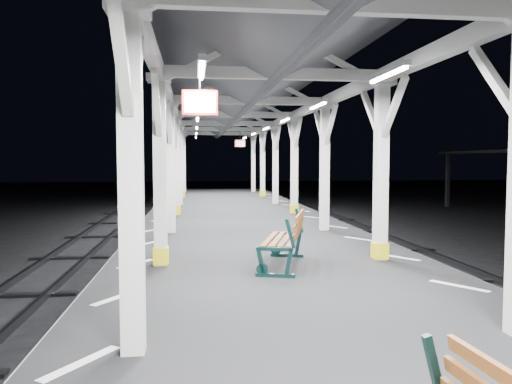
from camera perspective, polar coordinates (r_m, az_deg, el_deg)
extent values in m
plane|color=black|center=(7.52, 4.50, -18.68)|extent=(120.00, 120.00, 0.00)
cube|color=black|center=(7.34, 4.52, -15.06)|extent=(6.00, 50.00, 1.00)
cube|color=silver|center=(7.13, -15.54, -11.52)|extent=(1.00, 48.00, 0.01)
cube|color=silver|center=(8.04, 22.18, -9.92)|extent=(1.00, 48.00, 0.01)
cube|color=silver|center=(4.85, -14.08, 0.52)|extent=(0.22, 0.22, 3.20)
cube|color=silver|center=(5.04, -14.39, 19.71)|extent=(0.40, 0.40, 0.12)
cube|color=silver|center=(5.46, -13.55, 12.98)|extent=(0.10, 0.99, 0.99)
cube|color=silver|center=(4.39, -15.22, 15.28)|extent=(0.10, 0.99, 0.99)
cube|color=silver|center=(8.83, -10.92, 1.94)|extent=(0.22, 0.22, 3.20)
cube|color=silver|center=(8.94, -11.05, 12.64)|extent=(0.40, 0.40, 0.12)
cube|color=yellow|center=(8.99, -10.81, -7.14)|extent=(0.26, 0.26, 0.30)
cube|color=silver|center=(9.42, -10.78, 9.05)|extent=(0.10, 0.99, 0.99)
cube|color=silver|center=(8.33, -11.27, 9.76)|extent=(0.10, 0.99, 0.99)
cube|color=silver|center=(12.82, -9.72, 2.48)|extent=(0.22, 0.22, 3.20)
cube|color=silver|center=(12.90, -9.80, 9.87)|extent=(0.40, 0.40, 0.12)
cube|color=silver|center=(13.40, -9.67, 7.45)|extent=(0.10, 0.99, 0.99)
cube|color=silver|center=(12.30, -9.90, 7.79)|extent=(0.10, 0.99, 0.99)
cube|color=silver|center=(16.82, -9.09, 2.76)|extent=(0.22, 0.22, 3.20)
cube|color=silver|center=(16.88, -9.15, 8.40)|extent=(0.40, 0.40, 0.12)
cube|color=yellow|center=(16.90, -9.04, -2.06)|extent=(0.26, 0.26, 0.30)
cube|color=silver|center=(17.39, -9.07, 6.58)|extent=(0.10, 0.99, 0.99)
cube|color=silver|center=(16.29, -9.20, 6.78)|extent=(0.10, 0.99, 0.99)
cube|color=silver|center=(20.82, -8.71, 2.93)|extent=(0.22, 0.22, 3.20)
cube|color=silver|center=(20.86, -8.75, 7.50)|extent=(0.40, 0.40, 0.12)
cube|color=silver|center=(21.38, -8.69, 6.03)|extent=(0.10, 0.99, 0.99)
cube|color=silver|center=(20.29, -8.78, 6.16)|extent=(0.10, 0.99, 0.99)
cube|color=silver|center=(24.82, -8.44, 3.05)|extent=(0.22, 0.22, 3.20)
cube|color=silver|center=(24.85, -8.48, 6.88)|extent=(0.40, 0.40, 0.12)
cube|color=yellow|center=(24.87, -8.41, -0.22)|extent=(0.26, 0.26, 0.30)
cube|color=silver|center=(25.38, -8.44, 5.66)|extent=(0.10, 0.99, 0.99)
cube|color=silver|center=(24.28, -8.50, 5.75)|extent=(0.10, 0.99, 0.99)
cube|color=silver|center=(28.81, -8.25, 3.13)|extent=(0.22, 0.22, 3.20)
cube|color=silver|center=(28.85, -8.29, 6.43)|extent=(0.40, 0.40, 0.12)
cube|color=silver|center=(29.38, -8.25, 5.39)|extent=(0.10, 0.99, 0.99)
cube|color=silver|center=(28.28, -8.30, 5.45)|extent=(0.10, 0.99, 0.99)
cube|color=silver|center=(6.41, 25.66, 11.32)|extent=(0.10, 0.99, 0.99)
cube|color=silver|center=(9.45, 14.09, 2.01)|extent=(0.22, 0.22, 3.20)
cube|color=silver|center=(9.55, 14.25, 12.02)|extent=(0.40, 0.40, 0.12)
cube|color=yellow|center=(9.59, 13.95, -6.50)|extent=(0.26, 0.26, 0.30)
cube|color=silver|center=(10.00, 13.04, 8.71)|extent=(0.10, 0.99, 0.99)
cube|color=silver|center=(8.98, 15.49, 9.25)|extent=(0.10, 0.99, 0.99)
cube|color=silver|center=(13.26, 7.84, 2.53)|extent=(0.22, 0.22, 3.20)
cube|color=silver|center=(13.33, 7.90, 9.69)|extent=(0.40, 0.40, 0.12)
cube|color=silver|center=(13.81, 7.29, 7.36)|extent=(0.10, 0.99, 0.99)
cube|color=silver|center=(12.75, 8.53, 7.65)|extent=(0.10, 0.99, 0.99)
cube|color=silver|center=(17.15, 4.40, 2.81)|extent=(0.22, 0.22, 3.20)
cube|color=silver|center=(17.21, 4.43, 8.35)|extent=(0.40, 0.40, 0.12)
cube|color=yellow|center=(17.23, 4.38, -1.91)|extent=(0.26, 0.26, 0.30)
cube|color=silver|center=(17.71, 4.06, 6.56)|extent=(0.10, 0.99, 0.99)
cube|color=silver|center=(16.63, 4.80, 6.75)|extent=(0.10, 0.99, 0.99)
cube|color=silver|center=(21.09, 2.24, 2.98)|extent=(0.22, 0.22, 3.20)
cube|color=silver|center=(21.13, 2.25, 7.49)|extent=(0.40, 0.40, 0.12)
cube|color=silver|center=(21.65, 2.01, 6.04)|extent=(0.10, 0.99, 0.99)
cube|color=silver|center=(20.56, 2.50, 6.17)|extent=(0.10, 0.99, 0.99)
cube|color=silver|center=(25.04, 0.76, 3.09)|extent=(0.22, 0.22, 3.20)
cube|color=silver|center=(25.08, 0.76, 6.89)|extent=(0.40, 0.40, 0.12)
cube|color=yellow|center=(25.10, 0.75, -0.15)|extent=(0.26, 0.26, 0.30)
cube|color=silver|center=(25.60, 0.59, 5.68)|extent=(0.10, 0.99, 0.99)
cube|color=silver|center=(24.51, 0.94, 5.77)|extent=(0.10, 0.99, 0.99)
cube|color=silver|center=(29.01, -0.32, 3.17)|extent=(0.22, 0.22, 3.20)
cube|color=silver|center=(29.04, -0.32, 6.45)|extent=(0.40, 0.40, 0.12)
cube|color=silver|center=(29.57, -0.45, 5.41)|extent=(0.10, 0.99, 0.99)
cube|color=silver|center=(28.48, -0.19, 5.48)|extent=(0.10, 0.99, 0.99)
cube|color=silver|center=(7.00, -12.24, 16.16)|extent=(0.18, 48.00, 0.24)
cube|color=silver|center=(7.76, 19.81, 14.78)|extent=(0.18, 48.00, 0.24)
cube|color=silver|center=(5.24, 9.45, 20.54)|extent=(4.20, 0.14, 0.20)
cube|color=silver|center=(9.05, 2.04, 13.37)|extent=(4.20, 0.14, 0.20)
cube|color=silver|center=(12.97, -0.80, 10.42)|extent=(4.20, 0.14, 0.20)
cube|color=silver|center=(16.93, -2.30, 8.84)|extent=(4.20, 0.14, 0.20)
cube|color=silver|center=(20.91, -3.22, 7.85)|extent=(4.20, 0.14, 0.20)
cube|color=silver|center=(24.89, -3.84, 7.18)|extent=(4.20, 0.14, 0.20)
cube|color=silver|center=(28.88, -4.29, 6.70)|extent=(4.20, 0.14, 0.20)
cube|color=#4E5156|center=(7.11, -6.30, 20.51)|extent=(2.80, 49.00, 1.45)
cube|color=#4E5156|center=(7.61, 14.92, 19.28)|extent=(2.80, 49.00, 1.45)
cube|color=silver|center=(6.92, -6.25, 14.00)|extent=(0.10, 1.35, 0.08)
cube|color=white|center=(6.91, -6.25, 13.59)|extent=(0.05, 1.25, 0.05)
cube|color=silver|center=(10.88, -6.56, 10.22)|extent=(0.10, 1.35, 0.08)
cube|color=white|center=(10.87, -6.56, 9.95)|extent=(0.05, 1.25, 0.05)
cube|color=silver|center=(14.86, -6.70, 8.45)|extent=(0.10, 1.35, 0.08)
cube|color=white|center=(14.86, -6.70, 8.26)|extent=(0.05, 1.25, 0.05)
cube|color=silver|center=(18.85, -6.78, 7.44)|extent=(0.10, 1.35, 0.08)
cube|color=white|center=(18.85, -6.78, 7.29)|extent=(0.05, 1.25, 0.05)
cube|color=silver|center=(22.84, -6.83, 6.78)|extent=(0.10, 1.35, 0.08)
cube|color=white|center=(22.84, -6.83, 6.65)|extent=(0.05, 1.25, 0.05)
cube|color=silver|center=(26.84, -6.87, 6.31)|extent=(0.10, 1.35, 0.08)
cube|color=white|center=(26.83, -6.87, 6.20)|extent=(0.05, 1.25, 0.05)
cube|color=silver|center=(7.43, 14.81, 13.19)|extent=(0.10, 1.35, 0.08)
cube|color=white|center=(7.42, 14.80, 12.81)|extent=(0.05, 1.25, 0.05)
cube|color=silver|center=(11.21, 7.06, 10.02)|extent=(0.10, 1.35, 0.08)
cube|color=white|center=(11.20, 7.06, 9.76)|extent=(0.05, 1.25, 0.05)
cube|color=silver|center=(15.10, 3.32, 8.40)|extent=(0.10, 1.35, 0.08)
cube|color=white|center=(15.10, 3.32, 8.21)|extent=(0.05, 1.25, 0.05)
cube|color=silver|center=(19.04, 1.13, 7.42)|extent=(0.10, 1.35, 0.08)
cube|color=white|center=(19.04, 1.13, 7.27)|extent=(0.05, 1.25, 0.05)
cube|color=silver|center=(23.00, -0.30, 6.78)|extent=(0.10, 1.35, 0.08)
cube|color=white|center=(23.00, -0.30, 6.66)|extent=(0.05, 1.25, 0.05)
cube|color=silver|center=(26.97, -1.30, 6.32)|extent=(0.10, 1.35, 0.08)
cube|color=white|center=(26.97, -1.30, 6.22)|extent=(0.05, 1.25, 0.05)
cylinder|color=black|center=(7.23, -6.45, 12.91)|extent=(0.02, 0.02, 0.36)
cube|color=red|center=(7.18, -6.43, 10.11)|extent=(0.50, 0.03, 0.35)
cube|color=white|center=(7.18, -6.43, 10.11)|extent=(0.44, 0.05, 0.29)
cylinder|color=black|center=(24.40, -1.84, 6.41)|extent=(0.02, 0.02, 0.36)
cube|color=red|center=(24.38, -1.84, 5.58)|extent=(0.50, 0.03, 0.35)
cube|color=white|center=(24.38, -1.84, 5.58)|extent=(0.44, 0.05, 0.29)
cube|color=black|center=(32.69, 21.07, 1.32)|extent=(0.20, 0.20, 3.30)
sphere|color=silver|center=(27.53, 27.05, 4.04)|extent=(0.20, 0.20, 0.20)
sphere|color=silver|center=(32.67, 21.13, 4.07)|extent=(0.20, 0.20, 0.20)
cube|color=#0E2829|center=(3.27, 19.69, -18.45)|extent=(0.16, 0.06, 0.42)
cube|color=#0E2829|center=(7.99, 2.23, -9.53)|extent=(0.63, 0.24, 0.06)
cube|color=#0E2829|center=(7.98, 0.56, -7.99)|extent=(0.17, 0.10, 0.49)
cube|color=#0E2829|center=(7.92, 3.77, -8.09)|extent=(0.16, 0.09, 0.49)
cube|color=#0E2829|center=(7.84, 3.93, -4.76)|extent=(0.18, 0.10, 0.46)
cube|color=#0E2829|center=(9.63, 3.55, -7.25)|extent=(0.63, 0.24, 0.06)
cube|color=#0E2829|center=(9.62, 2.17, -5.98)|extent=(0.17, 0.10, 0.49)
cube|color=#0E2829|center=(9.58, 4.82, -6.04)|extent=(0.16, 0.09, 0.49)
cube|color=#0E2829|center=(9.51, 4.96, -3.28)|extent=(0.18, 0.10, 0.46)
cube|color=brown|center=(8.76, 1.59, -5.40)|extent=(0.55, 1.57, 0.04)
cube|color=brown|center=(8.74, 2.48, -5.42)|extent=(0.55, 1.57, 0.04)
cube|color=brown|center=(8.72, 3.38, -5.44)|extent=(0.55, 1.57, 0.04)
cube|color=brown|center=(8.71, 4.28, -5.46)|extent=(0.55, 1.57, 0.04)
cube|color=brown|center=(8.68, 4.77, -4.51)|extent=(0.51, 1.55, 0.10)
cube|color=brown|center=(8.66, 4.92, -3.61)|extent=(0.51, 1.55, 0.10)
cube|color=brown|center=(8.64, 5.06, -2.71)|extent=(0.51, 1.55, 0.10)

